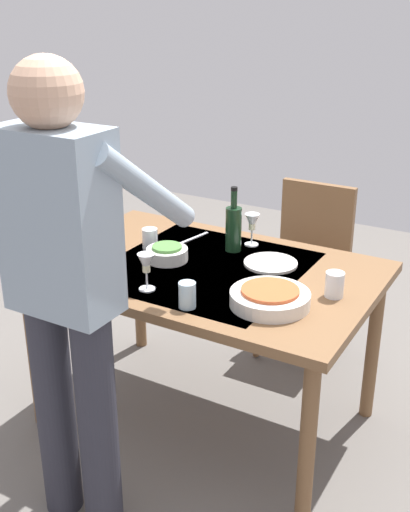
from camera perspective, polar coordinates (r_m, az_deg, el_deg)
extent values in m
plane|color=#66605B|center=(3.10, 0.00, -14.10)|extent=(6.00, 6.00, 0.00)
cube|color=brown|center=(2.73, 0.00, -1.36)|extent=(1.43, 0.94, 0.04)
cube|color=#B2B7C1|center=(2.72, 0.00, -1.01)|extent=(0.79, 0.80, 0.00)
cylinder|color=brown|center=(3.02, 14.70, -7.80)|extent=(0.06, 0.06, 0.73)
cylinder|color=brown|center=(3.51, -5.88, -2.67)|extent=(0.06, 0.06, 0.73)
cylinder|color=brown|center=(2.38, 9.07, -16.49)|extent=(0.06, 0.06, 0.73)
cylinder|color=brown|center=(2.98, -14.94, -8.29)|extent=(0.06, 0.06, 0.73)
cube|color=#523019|center=(3.43, 8.57, -1.88)|extent=(0.40, 0.40, 0.04)
cube|color=brown|center=(3.50, 9.90, 2.84)|extent=(0.40, 0.04, 0.45)
cylinder|color=brown|center=(3.62, 11.87, -4.70)|extent=(0.04, 0.04, 0.43)
cylinder|color=brown|center=(3.72, 6.93, -3.57)|extent=(0.04, 0.04, 0.43)
cylinder|color=brown|center=(3.34, 9.97, -7.05)|extent=(0.04, 0.04, 0.43)
cylinder|color=brown|center=(3.45, 4.66, -5.74)|extent=(0.04, 0.04, 0.43)
cylinder|color=#2D2D38|center=(2.46, -13.16, -13.18)|extent=(0.14, 0.14, 0.88)
cylinder|color=#2D2D38|center=(2.35, -9.43, -14.77)|extent=(0.14, 0.14, 0.88)
cube|color=#8C9EAD|center=(2.06, -12.89, 2.90)|extent=(0.36, 0.20, 0.60)
sphere|color=tan|center=(1.96, -13.91, 13.93)|extent=(0.22, 0.22, 0.22)
cylinder|color=#8C9EAD|center=(2.31, -12.27, 7.04)|extent=(0.08, 0.52, 0.40)
cylinder|color=#8C9EAD|center=(2.11, -5.25, 5.95)|extent=(0.08, 0.52, 0.40)
cylinder|color=black|center=(2.86, 2.55, 2.38)|extent=(0.07, 0.07, 0.20)
cylinder|color=black|center=(2.82, 2.59, 5.05)|extent=(0.03, 0.03, 0.08)
cylinder|color=black|center=(2.80, 2.61, 5.99)|extent=(0.03, 0.03, 0.02)
cylinder|color=white|center=(2.96, 4.15, 1.03)|extent=(0.06, 0.06, 0.01)
cylinder|color=white|center=(2.94, 4.17, 1.72)|extent=(0.01, 0.01, 0.07)
cone|color=white|center=(2.92, 4.21, 3.05)|extent=(0.07, 0.07, 0.07)
cylinder|color=beige|center=(2.93, 4.20, 2.63)|extent=(0.03, 0.03, 0.03)
cylinder|color=white|center=(2.52, -5.17, -2.93)|extent=(0.06, 0.06, 0.01)
cylinder|color=white|center=(2.51, -5.20, -2.15)|extent=(0.01, 0.01, 0.07)
cone|color=white|center=(2.48, -5.26, -0.62)|extent=(0.07, 0.07, 0.07)
cylinder|color=beige|center=(2.49, -5.24, -1.10)|extent=(0.03, 0.03, 0.03)
cylinder|color=silver|center=(2.91, -4.92, 1.56)|extent=(0.07, 0.07, 0.09)
cylinder|color=silver|center=(2.97, -11.75, 1.73)|extent=(0.08, 0.08, 0.11)
cylinder|color=silver|center=(2.36, -1.59, -3.49)|extent=(0.06, 0.06, 0.10)
cylinder|color=silver|center=(2.49, 11.43, -2.51)|extent=(0.07, 0.07, 0.10)
cylinder|color=silver|center=(2.39, 5.79, -3.81)|extent=(0.30, 0.30, 0.05)
cylinder|color=#C6562D|center=(2.38, 5.81, -3.31)|extent=(0.22, 0.22, 0.03)
cylinder|color=silver|center=(2.78, -3.38, 0.15)|extent=(0.18, 0.18, 0.05)
cylinder|color=#4C843D|center=(2.77, -3.40, 0.59)|extent=(0.13, 0.13, 0.03)
cylinder|color=silver|center=(2.75, 5.85, -0.64)|extent=(0.23, 0.23, 0.01)
cylinder|color=silver|center=(2.81, -11.71, -0.51)|extent=(0.23, 0.23, 0.01)
cube|color=silver|center=(3.03, -1.02, 1.60)|extent=(0.05, 0.20, 0.00)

